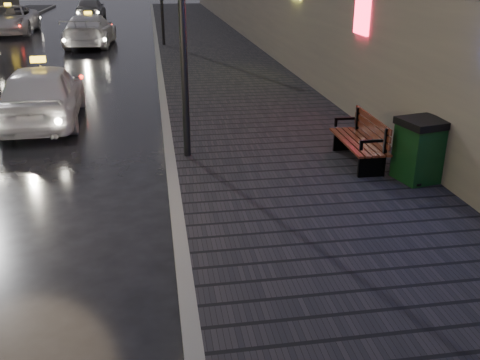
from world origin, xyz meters
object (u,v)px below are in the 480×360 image
Objects in this scene: bench at (362,140)px; car_far at (91,8)px; taxi_near at (43,93)px; trash_bin at (420,149)px; taxi_mid at (90,30)px; taxi_far at (10,20)px.

car_far is at bearing 105.47° from bench.
bench is 0.41× the size of taxi_near.
taxi_mid is at bearing 99.17° from trash_bin.
bench is at bearing -65.61° from taxi_far.
taxi_mid is 7.57m from taxi_far.
bench is 33.05m from car_far.
taxi_far is (-12.37, 24.87, 0.06)m from trash_bin.
bench is 0.35× the size of taxi_mid.
taxi_near reaches higher than taxi_mid.
taxi_near is (-6.61, 4.45, 0.15)m from bench.
bench is at bearing 143.53° from taxi_near.
taxi_near is 27.65m from car_far.
taxi_near is at bearing 93.80° from taxi_mid.
car_far reaches higher than bench.
car_far is at bearing 64.03° from taxi_far.
bench is at bearing 111.49° from trash_bin.
taxi_near is (-7.27, 5.45, 0.04)m from trash_bin.
taxi_near is 0.80× the size of taxi_far.
taxi_near is at bearing 94.99° from car_far.
bench is 26.58m from taxi_far.
car_far is (3.69, 8.20, -0.03)m from taxi_far.
trash_bin reaches higher than bench.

